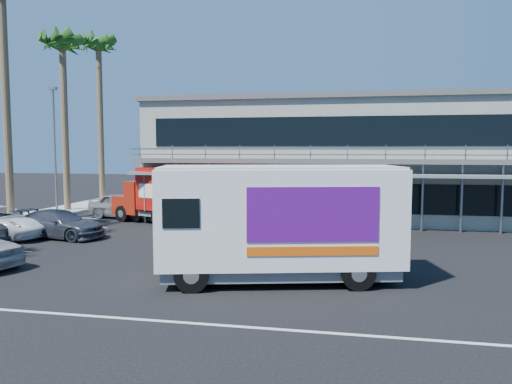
# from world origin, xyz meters

# --- Properties ---
(ground) EXTENTS (120.00, 120.00, 0.00)m
(ground) POSITION_xyz_m (0.00, 0.00, 0.00)
(ground) COLOR black
(ground) RESTS_ON ground
(building) EXTENTS (22.40, 12.00, 7.30)m
(building) POSITION_xyz_m (3.00, 14.94, 3.66)
(building) COLOR gray
(building) RESTS_ON ground
(palm_e) EXTENTS (2.80, 2.80, 12.25)m
(palm_e) POSITION_xyz_m (-14.70, 13.00, 10.57)
(palm_e) COLOR brown
(palm_e) RESTS_ON ground
(palm_f) EXTENTS (2.80, 2.80, 13.25)m
(palm_f) POSITION_xyz_m (-15.10, 18.50, 11.47)
(palm_f) COLOR brown
(palm_f) RESTS_ON ground
(light_pole_far) EXTENTS (0.50, 0.25, 8.09)m
(light_pole_far) POSITION_xyz_m (-14.20, 11.00, 4.50)
(light_pole_far) COLOR gray
(light_pole_far) RESTS_ON ground
(red_truck) EXTENTS (9.64, 5.68, 3.21)m
(red_truck) POSITION_xyz_m (-4.61, 8.75, 1.76)
(red_truck) COLOR maroon
(red_truck) RESTS_ON ground
(white_van) EXTENTS (8.02, 4.36, 3.72)m
(white_van) POSITION_xyz_m (1.99, -1.71, 1.98)
(white_van) COLOR white
(white_van) RESTS_ON ground
(parked_car_d) EXTENTS (4.82, 2.56, 1.33)m
(parked_car_d) POSITION_xyz_m (-9.53, 4.00, 0.67)
(parked_car_d) COLOR #333744
(parked_car_d) RESTS_ON ground
(parked_car_e) EXTENTS (4.86, 2.80, 1.56)m
(parked_car_e) POSITION_xyz_m (-9.50, 10.80, 0.78)
(parked_car_e) COLOR slate
(parked_car_e) RESTS_ON ground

